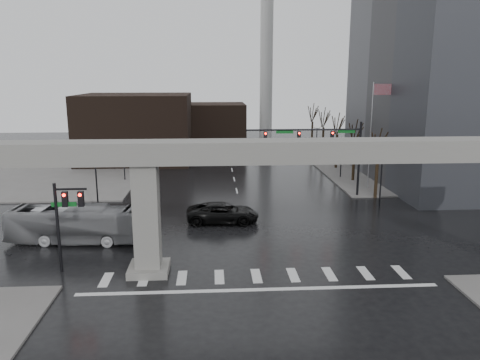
% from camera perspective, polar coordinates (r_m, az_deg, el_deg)
% --- Properties ---
extents(ground, '(160.00, 160.00, 0.00)m').
position_cam_1_polar(ground, '(31.81, 1.83, -10.87)').
color(ground, black).
rests_on(ground, ground).
extents(sidewalk_ne, '(28.00, 36.00, 0.15)m').
position_cam_1_polar(sidewalk_ne, '(72.24, 20.02, 1.79)').
color(sidewalk_ne, slate).
rests_on(sidewalk_ne, ground).
extents(sidewalk_nw, '(28.00, 36.00, 0.15)m').
position_cam_1_polar(sidewalk_nw, '(70.19, -22.79, 1.27)').
color(sidewalk_nw, slate).
rests_on(sidewalk_nw, ground).
extents(elevated_guideway, '(48.00, 2.60, 8.70)m').
position_cam_1_polar(elevated_guideway, '(29.89, 4.34, 1.41)').
color(elevated_guideway, gray).
rests_on(elevated_guideway, ground).
extents(office_tower, '(22.00, 26.00, 42.00)m').
position_cam_1_polar(office_tower, '(63.63, 27.00, 18.83)').
color(office_tower, slate).
rests_on(office_tower, ground).
extents(building_far_left, '(16.00, 14.00, 10.00)m').
position_cam_1_polar(building_far_left, '(72.33, -12.51, 6.22)').
color(building_far_left, black).
rests_on(building_far_left, ground).
extents(building_far_mid, '(10.00, 10.00, 8.00)m').
position_cam_1_polar(building_far_mid, '(81.51, -2.98, 6.48)').
color(building_far_mid, black).
rests_on(building_far_mid, ground).
extents(smokestack, '(3.60, 3.60, 30.00)m').
position_cam_1_polar(smokestack, '(75.56, 3.22, 13.10)').
color(smokestack, silver).
rests_on(smokestack, ground).
extents(signal_mast_arm, '(12.12, 0.43, 8.00)m').
position_cam_1_polar(signal_mast_arm, '(49.75, 10.23, 4.50)').
color(signal_mast_arm, black).
rests_on(signal_mast_arm, ground).
extents(signal_left_pole, '(2.30, 0.30, 6.00)m').
position_cam_1_polar(signal_left_pole, '(32.19, -20.52, -3.71)').
color(signal_left_pole, black).
rests_on(signal_left_pole, ground).
extents(flagpole_assembly, '(2.06, 0.12, 12.00)m').
position_cam_1_polar(flagpole_assembly, '(54.40, 16.01, 6.70)').
color(flagpole_assembly, silver).
rests_on(flagpole_assembly, ground).
extents(lamp_right_0, '(1.22, 0.32, 5.11)m').
position_cam_1_polar(lamp_right_0, '(46.94, 16.85, 0.76)').
color(lamp_right_0, black).
rests_on(lamp_right_0, ground).
extents(lamp_right_1, '(1.22, 0.32, 5.11)m').
position_cam_1_polar(lamp_right_1, '(60.04, 12.28, 3.50)').
color(lamp_right_1, black).
rests_on(lamp_right_1, ground).
extents(lamp_right_2, '(1.22, 0.32, 5.11)m').
position_cam_1_polar(lamp_right_2, '(73.47, 9.34, 5.24)').
color(lamp_right_2, black).
rests_on(lamp_right_2, ground).
extents(lamp_left_0, '(1.22, 0.32, 5.11)m').
position_cam_1_polar(lamp_left_0, '(45.30, -17.13, 0.32)').
color(lamp_left_0, black).
rests_on(lamp_left_0, ground).
extents(lamp_left_1, '(1.22, 0.32, 5.11)m').
position_cam_1_polar(lamp_left_1, '(58.76, -14.02, 3.22)').
color(lamp_left_1, black).
rests_on(lamp_left_1, ground).
extents(lamp_left_2, '(1.22, 0.32, 5.11)m').
position_cam_1_polar(lamp_left_2, '(72.43, -12.06, 5.03)').
color(lamp_left_2, black).
rests_on(lamp_left_2, ground).
extents(tree_right_0, '(1.09, 1.58, 7.50)m').
position_cam_1_polar(tree_right_0, '(51.11, 16.35, 0.94)').
color(tree_right_0, black).
rests_on(tree_right_0, ground).
extents(tree_right_1, '(1.09, 1.61, 7.67)m').
position_cam_1_polar(tree_right_1, '(58.55, 13.74, 2.59)').
color(tree_right_1, black).
rests_on(tree_right_1, ground).
extents(tree_right_2, '(1.10, 1.63, 7.85)m').
position_cam_1_polar(tree_right_2, '(66.12, 11.72, 3.86)').
color(tree_right_2, black).
rests_on(tree_right_2, ground).
extents(tree_right_3, '(1.11, 1.66, 8.02)m').
position_cam_1_polar(tree_right_3, '(73.78, 10.11, 4.86)').
color(tree_right_3, black).
rests_on(tree_right_3, ground).
extents(tree_right_4, '(1.12, 1.69, 8.19)m').
position_cam_1_polar(tree_right_4, '(81.51, 8.80, 5.67)').
color(tree_right_4, black).
rests_on(tree_right_4, ground).
extents(pickup_truck, '(6.44, 3.19, 1.76)m').
position_cam_1_polar(pickup_truck, '(41.24, -2.11, -4.02)').
color(pickup_truck, black).
rests_on(pickup_truck, ground).
extents(city_bus, '(10.62, 3.40, 2.91)m').
position_cam_1_polar(city_bus, '(38.39, -19.43, -5.12)').
color(city_bus, '#949599').
rests_on(city_bus, ground).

